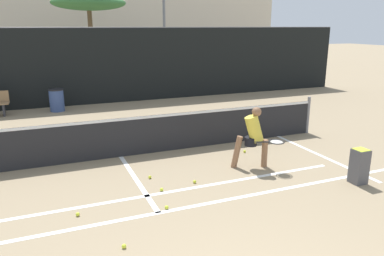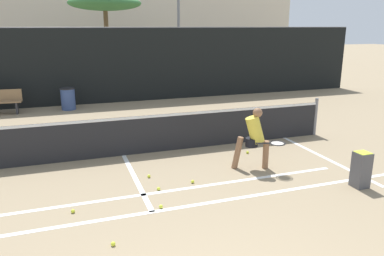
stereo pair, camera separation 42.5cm
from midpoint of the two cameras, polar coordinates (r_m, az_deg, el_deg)
court_baseline_near at (r=6.50m, az=-7.05°, el=-12.73°), size 11.00×0.10×0.01m
court_service_line at (r=7.11m, az=-8.60°, el=-10.19°), size 8.25×0.10×0.01m
court_center_mark at (r=7.83m, az=-10.04°, el=-7.79°), size 0.10×3.03×0.01m
court_sideline_right at (r=9.73m, az=16.89°, el=-3.59°), size 0.10×4.03×0.01m
net at (r=9.07m, az=-12.27°, el=-1.27°), size 11.09×0.09×1.07m
fence_back at (r=15.40m, az=-17.03°, el=8.88°), size 24.00×0.06×3.00m
player_practicing at (r=8.23m, az=7.89°, el=-1.11°), size 1.05×0.80×1.37m
tennis_ball_scattered_0 at (r=7.25m, az=-6.36°, el=-9.31°), size 0.07×0.07×0.07m
tennis_ball_scattered_2 at (r=6.68m, az=-18.82°, el=-12.36°), size 0.07×0.07×0.07m
tennis_ball_scattered_4 at (r=9.36m, az=6.73°, el=-3.56°), size 0.07×0.07×0.07m
tennis_ball_scattered_6 at (r=7.84m, az=-8.00°, el=-7.42°), size 0.07×0.07×0.07m
tennis_ball_scattered_8 at (r=5.67m, az=-12.56°, el=-17.20°), size 0.07×0.07×0.07m
tennis_ball_scattered_9 at (r=6.59m, az=-5.77°, el=-11.95°), size 0.07×0.07×0.07m
tennis_ball_scattered_11 at (r=7.56m, az=-1.23°, el=-8.17°), size 0.07×0.07×0.07m
ball_hopper at (r=8.06m, az=22.77°, el=-5.29°), size 0.28×0.28×0.71m
trash_bin at (r=14.67m, az=-20.71°, el=3.99°), size 0.54×0.54×0.82m
parked_car at (r=18.36m, az=-9.33°, el=7.46°), size 1.73×4.02×1.41m
tree_west at (r=24.56m, az=-15.96°, el=17.77°), size 4.42×4.42×4.82m
building_far at (r=30.67m, az=-20.35°, el=15.22°), size 36.00×2.40×6.95m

